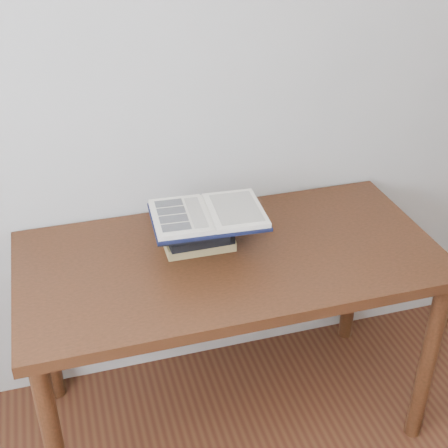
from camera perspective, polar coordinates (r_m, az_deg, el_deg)
name	(u,v)px	position (r m, az deg, el deg)	size (l,w,h in m)	color
desk	(230,277)	(2.16, 0.55, -4.90)	(1.42, 0.71, 0.76)	#4B2412
book_stack	(195,231)	(2.11, -2.67, -0.62)	(0.27, 0.21, 0.12)	#A58855
open_book	(208,215)	(2.06, -1.47, 0.87)	(0.39, 0.28, 0.03)	black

